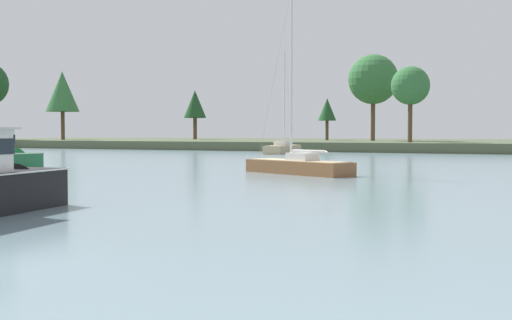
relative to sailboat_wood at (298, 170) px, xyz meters
The scene contains 9 objects.
far_shore_bank 69.45m from the sailboat_wood, 87.61° to the left, with size 202.66×51.36×1.31m, color #4C563D.
sailboat_wood is the anchor object (origin of this frame).
sailboat_sand 39.54m from the sailboat_wood, 112.73° to the left, with size 2.76×8.74×13.91m.
mooring_buoy_red 9.21m from the sailboat_wood, 125.49° to the left, with size 0.35×0.35×0.41m.
shore_tree_inland_c 65.99m from the sailboat_wood, 98.91° to the left, with size 8.21×8.21×14.24m.
shore_tree_far_right 85.31m from the sailboat_wood, 123.77° to the left, with size 4.46×4.46×9.70m.
shore_tree_right_mid 51.50m from the sailboat_wood, 91.86° to the left, with size 5.40×5.40×10.64m.
shore_tree_right 69.53m from the sailboat_wood, 105.69° to the left, with size 3.19×3.19×7.33m.
shore_tree_center_left 85.38m from the sailboat_wood, 140.78° to the left, with size 6.06×6.06×12.65m.
Camera 1 is at (11.11, -8.58, 2.76)m, focal length 44.14 mm.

